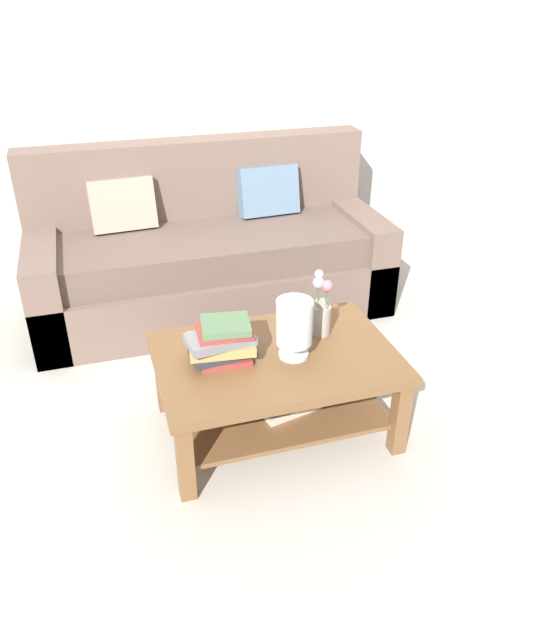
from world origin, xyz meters
name	(u,v)px	position (x,y,z in m)	size (l,w,h in m)	color
ground_plane	(261,377)	(0.00, 0.00, 0.00)	(10.00, 10.00, 0.00)	#B7B2A8
back_wall	(192,81)	(0.00, 1.65, 1.35)	(6.40, 0.12, 2.70)	#BCB7B2
couch	(209,256)	(-0.08, 0.94, 0.36)	(2.26, 0.90, 1.06)	brown
coffee_table	(276,376)	(-0.05, -0.44, 0.32)	(1.11, 0.75, 0.44)	brown
book_stack_main	(222,342)	(-0.30, -0.42, 0.54)	(0.32, 0.25, 0.20)	#993833
glass_hurricane_vase	(294,324)	(0.02, -0.48, 0.61)	(0.17, 0.17, 0.28)	silver
flower_pitcher	(322,309)	(0.21, -0.33, 0.58)	(0.10, 0.12, 0.33)	#9E998E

